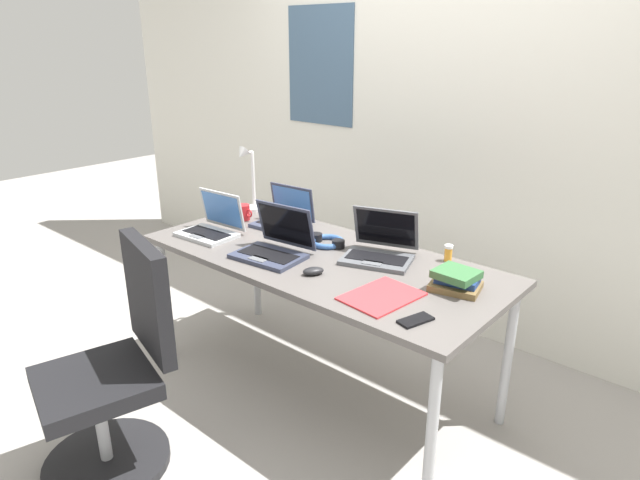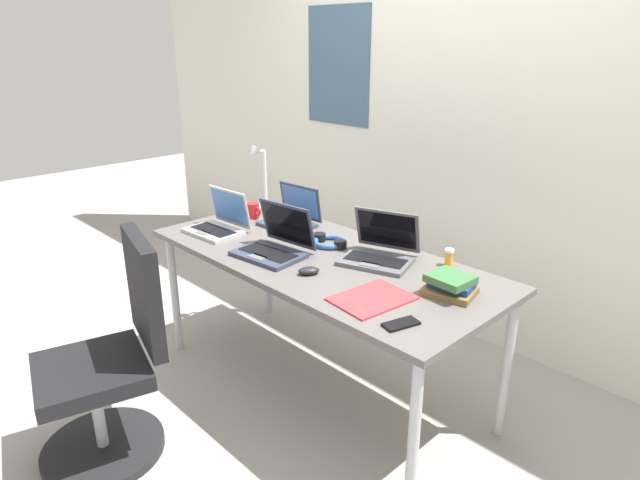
% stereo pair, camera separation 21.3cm
% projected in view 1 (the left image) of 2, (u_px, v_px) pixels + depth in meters
% --- Properties ---
extents(ground_plane, '(12.00, 12.00, 0.00)m').
position_uv_depth(ground_plane, '(320.00, 385.00, 2.90)').
color(ground_plane, gray).
extents(wall_back, '(6.00, 0.13, 2.60)m').
position_uv_depth(wall_back, '(442.00, 115.00, 3.23)').
color(wall_back, silver).
rests_on(wall_back, ground_plane).
extents(desk, '(1.80, 0.80, 0.74)m').
position_uv_depth(desk, '(320.00, 266.00, 2.66)').
color(desk, '#595451').
rests_on(desk, ground_plane).
extents(desk_lamp, '(0.12, 0.18, 0.40)m').
position_uv_depth(desk_lamp, '(249.00, 179.00, 3.26)').
color(desk_lamp, white).
rests_on(desk_lamp, desk).
extents(laptop_near_mouse, '(0.39, 0.38, 0.23)m').
position_uv_depth(laptop_near_mouse, '(380.00, 250.00, 2.59)').
color(laptop_near_mouse, '#515459').
rests_on(laptop_near_mouse, desk).
extents(laptop_back_left, '(0.32, 0.27, 0.22)m').
position_uv_depth(laptop_back_left, '(212.00, 227.00, 2.91)').
color(laptop_back_left, '#B7BABC').
rests_on(laptop_back_left, desk).
extents(laptop_near_lamp, '(0.31, 0.26, 0.22)m').
position_uv_depth(laptop_near_lamp, '(284.00, 218.00, 3.04)').
color(laptop_near_lamp, '#33384C').
rests_on(laptop_near_lamp, desk).
extents(laptop_by_keyboard, '(0.35, 0.31, 0.24)m').
position_uv_depth(laptop_by_keyboard, '(274.00, 246.00, 2.63)').
color(laptop_by_keyboard, '#33384C').
rests_on(laptop_by_keyboard, desk).
extents(computer_mouse, '(0.10, 0.11, 0.03)m').
position_uv_depth(computer_mouse, '(313.00, 271.00, 2.42)').
color(computer_mouse, black).
rests_on(computer_mouse, desk).
extents(cell_phone, '(0.10, 0.15, 0.01)m').
position_uv_depth(cell_phone, '(416.00, 320.00, 2.03)').
color(cell_phone, black).
rests_on(cell_phone, desk).
extents(headphones, '(0.21, 0.18, 0.04)m').
position_uv_depth(headphones, '(327.00, 241.00, 2.78)').
color(headphones, '#335999').
rests_on(headphones, desk).
extents(pill_bottle, '(0.04, 0.04, 0.08)m').
position_uv_depth(pill_bottle, '(448.00, 253.00, 2.57)').
color(pill_bottle, gold).
rests_on(pill_bottle, desk).
extents(book_stack, '(0.23, 0.20, 0.09)m').
position_uv_depth(book_stack, '(456.00, 280.00, 2.27)').
color(book_stack, brown).
rests_on(book_stack, desk).
extents(paper_folder_near_mouse, '(0.26, 0.33, 0.01)m').
position_uv_depth(paper_folder_near_mouse, '(382.00, 296.00, 2.22)').
color(paper_folder_near_mouse, red).
rests_on(paper_folder_near_mouse, desk).
extents(coffee_mug, '(0.11, 0.08, 0.09)m').
position_uv_depth(coffee_mug, '(244.00, 212.00, 3.15)').
color(coffee_mug, '#B21E23').
rests_on(coffee_mug, desk).
extents(office_chair, '(0.54, 0.59, 0.97)m').
position_uv_depth(office_chair, '(116.00, 380.00, 2.26)').
color(office_chair, black).
rests_on(office_chair, ground_plane).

